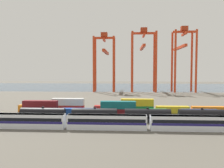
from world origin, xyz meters
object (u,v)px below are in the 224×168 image
passenger_train (107,121)px  shipping_container_13 (137,109)px  shipping_container_0 (40,112)px  gantry_crane_west (105,56)px  gantry_crane_east (183,53)px  freight_tank_row (148,115)px  gantry_crane_central (143,53)px  shipping_container_6 (199,113)px

passenger_train → shipping_container_13: passenger_train is taller
shipping_container_0 → gantry_crane_west: 101.90m
shipping_container_0 → shipping_container_13: bearing=11.5°
passenger_train → gantry_crane_east: size_ratio=1.37×
freight_tank_row → shipping_container_13: bearing=99.1°
passenger_train → freight_tank_row: 15.04m
shipping_container_0 → gantry_crane_central: gantry_crane_central is taller
shipping_container_13 → gantry_crane_central: gantry_crane_central is taller
freight_tank_row → shipping_container_0: freight_tank_row is taller
gantry_crane_west → gantry_crane_east: (58.49, -0.39, 2.32)m
gantry_crane_central → passenger_train: bearing=-98.9°
gantry_crane_central → gantry_crane_east: 29.25m
gantry_crane_west → gantry_crane_central: (29.24, -0.81, 2.06)m
passenger_train → gantry_crane_east: bearing=67.7°
passenger_train → freight_tank_row: size_ratio=0.83×
shipping_container_6 → shipping_container_13: same height
shipping_container_13 → gantry_crane_west: bearing=102.7°
shipping_container_0 → gantry_crane_west: (13.88, 97.75, 25.24)m
freight_tank_row → gantry_crane_west: gantry_crane_west is taller
passenger_train → gantry_crane_west: 118.82m
shipping_container_13 → gantry_crane_east: bearing=67.2°
freight_tank_row → gantry_crane_east: bearing=71.4°
shipping_container_6 → freight_tank_row: bearing=-154.7°
gantry_crane_west → gantry_crane_east: bearing=-0.4°
shipping_container_13 → gantry_crane_east: gantry_crane_east is taller
gantry_crane_central → gantry_crane_east: (29.24, 0.42, 0.26)m
gantry_crane_central → shipping_container_13: bearing=-95.6°
shipping_container_0 → gantry_crane_east: size_ratio=0.25×
passenger_train → gantry_crane_central: 119.33m
shipping_container_13 → gantry_crane_west: 96.41m
shipping_container_6 → shipping_container_13: 21.83m
shipping_container_6 → shipping_container_0: bearing=180.0°
shipping_container_6 → shipping_container_13: (-20.69, 6.96, 0.00)m
passenger_train → shipping_container_6: size_ratio=5.43×
shipping_container_6 → gantry_crane_central: size_ratio=0.26×
passenger_train → shipping_container_13: bearing=69.6°
gantry_crane_west → gantry_crane_central: gantry_crane_central is taller
shipping_container_6 → gantry_crane_west: bearing=112.8°
gantry_crane_central → gantry_crane_east: bearing=0.8°
shipping_container_0 → shipping_container_6: same height
shipping_container_0 → shipping_container_6: 54.97m
gantry_crane_west → gantry_crane_east: size_ratio=0.92×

